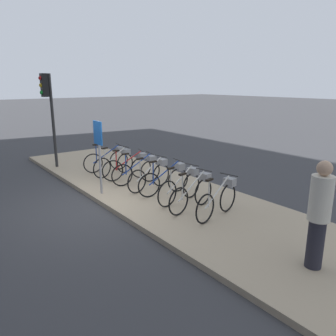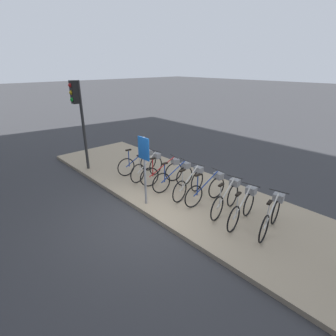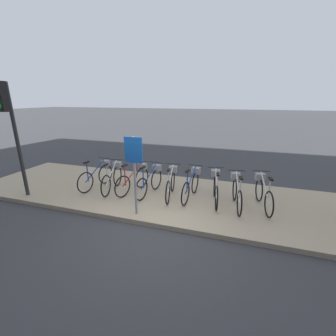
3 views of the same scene
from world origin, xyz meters
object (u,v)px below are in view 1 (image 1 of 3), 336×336
parked_bicycle_5 (167,178)px  parked_bicycle_7 (194,191)px  parked_bicycle_6 (182,185)px  parked_bicycle_8 (220,198)px  parked_bicycle_0 (109,159)px  parked_bicycle_4 (152,174)px  traffic_light (48,101)px  parked_bicycle_3 (139,169)px  sign_post (99,145)px  pedestrian (319,213)px  parked_bicycle_1 (116,162)px  parked_bicycle_2 (130,166)px

parked_bicycle_5 → parked_bicycle_7: (1.24, -0.16, 0.00)m
parked_bicycle_5 → parked_bicycle_6: bearing=-4.0°
parked_bicycle_6 → parked_bicycle_8: 1.21m
parked_bicycle_0 → parked_bicycle_8: bearing=1.5°
parked_bicycle_7 → parked_bicycle_5: bearing=172.8°
parked_bicycle_4 → traffic_light: 4.69m
parked_bicycle_3 → sign_post: 1.58m
parked_bicycle_0 → pedestrian: (7.30, -0.19, 0.50)m
parked_bicycle_0 → parked_bicycle_7: (4.27, -0.03, 0.00)m
parked_bicycle_7 → parked_bicycle_8: size_ratio=1.01×
parked_bicycle_1 → parked_bicycle_5: bearing=3.9°
parked_bicycle_3 → sign_post: size_ratio=0.80×
parked_bicycle_5 → traffic_light: bearing=-162.9°
parked_bicycle_7 → parked_bicycle_2: bearing=178.5°
parked_bicycle_8 → traffic_light: (-6.57, -1.44, 1.86)m
parked_bicycle_1 → parked_bicycle_6: 3.13m
parked_bicycle_5 → sign_post: size_ratio=0.80×
parked_bicycle_0 → traffic_light: (-1.65, -1.31, 1.86)m
parked_bicycle_2 → parked_bicycle_3: same height
parked_bicycle_1 → sign_post: 2.03m
parked_bicycle_1 → parked_bicycle_0: bearing=175.6°
parked_bicycle_4 → parked_bicycle_7: size_ratio=1.00×
parked_bicycle_4 → parked_bicycle_6: bearing=1.3°
parked_bicycle_8 → parked_bicycle_5: bearing=-180.0°
parked_bicycle_7 → sign_post: (-2.33, -1.23, 0.89)m
pedestrian → parked_bicycle_6: bearing=175.8°
parked_bicycle_5 → pedestrian: (4.27, -0.31, 0.50)m
parked_bicycle_3 → parked_bicycle_5: 1.23m
traffic_light → pedestrian: bearing=7.2°
parked_bicycle_0 → parked_bicycle_7: same height
parked_bicycle_5 → parked_bicycle_3: bearing=-176.2°
parked_bicycle_3 → traffic_light: bearing=-158.6°
parked_bicycle_2 → parked_bicycle_5: 1.76m
parked_bicycle_3 → sign_post: bearing=-84.2°
parked_bicycle_6 → sign_post: sign_post is taller
parked_bicycle_0 → parked_bicycle_3: 1.81m
parked_bicycle_1 → pedestrian: size_ratio=0.87×
parked_bicycle_7 → pedestrian: size_ratio=0.87×
parked_bicycle_0 → parked_bicycle_3: bearing=1.4°
traffic_light → parked_bicycle_1: bearing=29.6°
parked_bicycle_2 → sign_post: 1.71m
traffic_light → parked_bicycle_8: bearing=12.3°
pedestrian → traffic_light: 9.12m
parked_bicycle_1 → parked_bicycle_2: (0.69, 0.09, 0.00)m
traffic_light → sign_post: traffic_light is taller
parked_bicycle_4 → sign_post: size_ratio=0.79×
parked_bicycle_1 → sign_post: size_ratio=0.79×
parked_bicycle_5 → parked_bicycle_8: bearing=0.0°
parked_bicycle_0 → parked_bicycle_4: (2.44, 0.05, 0.00)m
parked_bicycle_0 → parked_bicycle_6: size_ratio=1.00×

